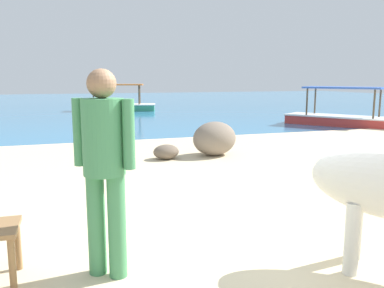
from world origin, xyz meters
TOP-DOWN VIEW (x-y plane):
  - sand_beach at (0.00, 0.00)m, footprint 18.00×14.00m
  - water_surface at (0.00, 22.00)m, footprint 60.00×36.00m
  - person_standing at (-1.43, 0.07)m, footprint 0.43×0.33m
  - shore_rock_large at (0.19, 4.40)m, footprint 0.59×0.53m
  - shore_rock_medium at (1.22, 4.46)m, footprint 1.15×1.02m
  - boat_red at (7.29, 8.17)m, footprint 3.02×3.68m
  - boat_green at (1.00, 16.82)m, footprint 3.84×2.05m

SIDE VIEW (x-z plane):
  - water_surface at x=0.00m, z-range -0.01..0.01m
  - sand_beach at x=0.00m, z-range 0.00..0.04m
  - shore_rock_large at x=0.19m, z-range 0.04..0.32m
  - boat_red at x=7.29m, z-range -0.35..0.94m
  - boat_green at x=1.00m, z-range -0.35..0.94m
  - shore_rock_medium at x=1.22m, z-range 0.04..0.73m
  - person_standing at x=-1.43m, z-range 0.18..1.80m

